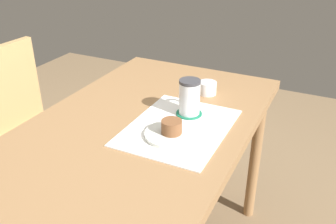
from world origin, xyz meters
TOP-DOWN VIEW (x-y plane):
  - dining_table at (0.00, 0.00)m, footprint 1.17×0.72m
  - wooden_chair at (0.10, 0.67)m, footprint 0.44×0.44m
  - placemat at (0.02, -0.13)m, footprint 0.41×0.31m
  - pastry_plate at (-0.04, -0.14)m, footprint 0.17×0.17m
  - pastry at (-0.04, -0.14)m, footprint 0.07×0.07m
  - coffee_coaster at (0.12, -0.13)m, footprint 0.09×0.09m
  - coffee_mug at (0.12, -0.13)m, footprint 0.11×0.07m
  - sugar_bowl at (0.32, -0.12)m, footprint 0.07×0.07m

SIDE VIEW (x-z plane):
  - wooden_chair at x=0.10m, z-range 0.04..0.89m
  - dining_table at x=0.00m, z-range 0.28..1.00m
  - placemat at x=0.02m, z-range 0.72..0.73m
  - coffee_coaster at x=0.12m, z-range 0.73..0.73m
  - pastry_plate at x=-0.04m, z-range 0.73..0.74m
  - sugar_bowl at x=0.32m, z-range 0.72..0.77m
  - pastry at x=-0.04m, z-range 0.74..0.78m
  - coffee_mug at x=0.12m, z-range 0.73..0.86m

